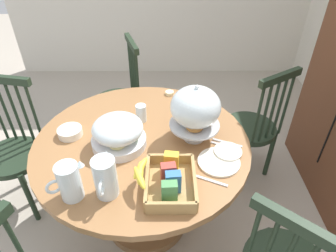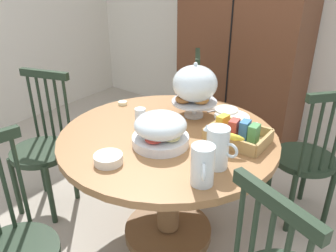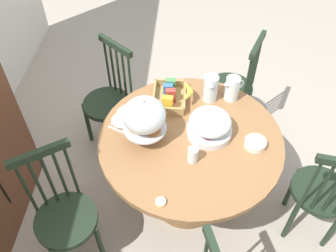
{
  "view_description": "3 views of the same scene",
  "coord_description": "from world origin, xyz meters",
  "px_view_note": "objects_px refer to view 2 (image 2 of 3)",
  "views": [
    {
      "loc": [
        1.26,
        0.11,
        1.82
      ],
      "look_at": [
        -0.04,
        0.11,
        0.84
      ],
      "focal_mm": 31.74,
      "sensor_mm": 36.0,
      "label": 1
    },
    {
      "loc": [
        0.98,
        -1.4,
        1.62
      ],
      "look_at": [
        -0.04,
        -0.04,
        0.79
      ],
      "focal_mm": 36.48,
      "sensor_mm": 36.0,
      "label": 2
    },
    {
      "loc": [
        -1.6,
        0.02,
        2.51
      ],
      "look_at": [
        -0.04,
        0.11,
        0.84
      ],
      "focal_mm": 38.2,
      "sensor_mm": 36.0,
      "label": 3
    }
  ],
  "objects_px": {
    "windsor_chair_host_seat": "(43,150)",
    "fruit_platter_covered": "(161,130)",
    "china_plate_small": "(226,110)",
    "drinking_glass": "(140,117)",
    "windsor_chair_far_side": "(179,115)",
    "pastry_stand_with_dome": "(195,86)",
    "cereal_basket": "(237,134)",
    "cereal_bowl": "(108,159)",
    "butter_dish": "(123,103)",
    "wooden_armoire": "(245,38)",
    "windsor_chair_facing_door": "(306,161)",
    "china_plate_large": "(232,117)",
    "dining_table": "(168,165)",
    "orange_juice_pitcher": "(218,149)",
    "milk_pitcher": "(202,167)"
  },
  "relations": [
    {
      "from": "windsor_chair_facing_door",
      "to": "cereal_basket",
      "type": "height_order",
      "value": "windsor_chair_facing_door"
    },
    {
      "from": "windsor_chair_far_side",
      "to": "china_plate_small",
      "type": "distance_m",
      "value": 0.73
    },
    {
      "from": "dining_table",
      "to": "drinking_glass",
      "type": "distance_m",
      "value": 0.33
    },
    {
      "from": "windsor_chair_host_seat",
      "to": "fruit_platter_covered",
      "type": "height_order",
      "value": "windsor_chair_host_seat"
    },
    {
      "from": "wooden_armoire",
      "to": "china_plate_large",
      "type": "height_order",
      "value": "wooden_armoire"
    },
    {
      "from": "dining_table",
      "to": "milk_pitcher",
      "type": "relative_size",
      "value": 6.57
    },
    {
      "from": "orange_juice_pitcher",
      "to": "china_plate_small",
      "type": "height_order",
      "value": "orange_juice_pitcher"
    },
    {
      "from": "cereal_basket",
      "to": "drinking_glass",
      "type": "relative_size",
      "value": 2.87
    },
    {
      "from": "windsor_chair_far_side",
      "to": "pastry_stand_with_dome",
      "type": "relative_size",
      "value": 2.83
    },
    {
      "from": "dining_table",
      "to": "orange_juice_pitcher",
      "type": "bearing_deg",
      "value": -18.65
    },
    {
      "from": "pastry_stand_with_dome",
      "to": "milk_pitcher",
      "type": "xyz_separation_m",
      "value": [
        0.42,
        -0.58,
        -0.11
      ]
    },
    {
      "from": "china_plate_small",
      "to": "drinking_glass",
      "type": "relative_size",
      "value": 1.36
    },
    {
      "from": "windsor_chair_facing_door",
      "to": "butter_dish",
      "type": "bearing_deg",
      "value": -155.0
    },
    {
      "from": "cereal_bowl",
      "to": "windsor_chair_facing_door",
      "type": "bearing_deg",
      "value": 59.18
    },
    {
      "from": "cereal_basket",
      "to": "drinking_glass",
      "type": "height_order",
      "value": "cereal_basket"
    },
    {
      "from": "windsor_chair_host_seat",
      "to": "cereal_basket",
      "type": "bearing_deg",
      "value": 18.26
    },
    {
      "from": "windsor_chair_facing_door",
      "to": "wooden_armoire",
      "type": "bearing_deg",
      "value": 136.3
    },
    {
      "from": "china_plate_small",
      "to": "cereal_bowl",
      "type": "bearing_deg",
      "value": -100.36
    },
    {
      "from": "windsor_chair_facing_door",
      "to": "china_plate_small",
      "type": "distance_m",
      "value": 0.62
    },
    {
      "from": "windsor_chair_facing_door",
      "to": "windsor_chair_host_seat",
      "type": "distance_m",
      "value": 1.75
    },
    {
      "from": "windsor_chair_far_side",
      "to": "china_plate_small",
      "type": "relative_size",
      "value": 6.5
    },
    {
      "from": "cereal_basket",
      "to": "drinking_glass",
      "type": "bearing_deg",
      "value": -163.58
    },
    {
      "from": "pastry_stand_with_dome",
      "to": "milk_pitcher",
      "type": "bearing_deg",
      "value": -54.25
    },
    {
      "from": "pastry_stand_with_dome",
      "to": "fruit_platter_covered",
      "type": "bearing_deg",
      "value": -81.59
    },
    {
      "from": "windsor_chair_facing_door",
      "to": "china_plate_large",
      "type": "height_order",
      "value": "windsor_chair_facing_door"
    },
    {
      "from": "windsor_chair_far_side",
      "to": "dining_table",
      "type": "bearing_deg",
      "value": -59.02
    },
    {
      "from": "windsor_chair_far_side",
      "to": "fruit_platter_covered",
      "type": "distance_m",
      "value": 1.1
    },
    {
      "from": "drinking_glass",
      "to": "pastry_stand_with_dome",
      "type": "bearing_deg",
      "value": 61.05
    },
    {
      "from": "windsor_chair_far_side",
      "to": "orange_juice_pitcher",
      "type": "height_order",
      "value": "windsor_chair_far_side"
    },
    {
      "from": "wooden_armoire",
      "to": "butter_dish",
      "type": "distance_m",
      "value": 1.41
    },
    {
      "from": "fruit_platter_covered",
      "to": "china_plate_large",
      "type": "distance_m",
      "value": 0.56
    },
    {
      "from": "windsor_chair_host_seat",
      "to": "drinking_glass",
      "type": "height_order",
      "value": "windsor_chair_host_seat"
    },
    {
      "from": "pastry_stand_with_dome",
      "to": "fruit_platter_covered",
      "type": "distance_m",
      "value": 0.44
    },
    {
      "from": "fruit_platter_covered",
      "to": "china_plate_large",
      "type": "height_order",
      "value": "fruit_platter_covered"
    },
    {
      "from": "windsor_chair_far_side",
      "to": "butter_dish",
      "type": "xyz_separation_m",
      "value": [
        -0.04,
        -0.62,
        0.3
      ]
    },
    {
      "from": "cereal_bowl",
      "to": "butter_dish",
      "type": "xyz_separation_m",
      "value": [
        -0.46,
        0.58,
        -0.01
      ]
    },
    {
      "from": "windsor_chair_far_side",
      "to": "windsor_chair_host_seat",
      "type": "relative_size",
      "value": 1.0
    },
    {
      "from": "dining_table",
      "to": "china_plate_small",
      "type": "relative_size",
      "value": 8.16
    },
    {
      "from": "orange_juice_pitcher",
      "to": "drinking_glass",
      "type": "relative_size",
      "value": 1.85
    },
    {
      "from": "orange_juice_pitcher",
      "to": "wooden_armoire",
      "type": "bearing_deg",
      "value": 112.0
    },
    {
      "from": "dining_table",
      "to": "pastry_stand_with_dome",
      "type": "bearing_deg",
      "value": 93.88
    },
    {
      "from": "windsor_chair_host_seat",
      "to": "cereal_basket",
      "type": "relative_size",
      "value": 3.09
    },
    {
      "from": "cereal_bowl",
      "to": "pastry_stand_with_dome",
      "type": "bearing_deg",
      "value": 87.84
    },
    {
      "from": "fruit_platter_covered",
      "to": "cereal_basket",
      "type": "xyz_separation_m",
      "value": [
        0.31,
        0.27,
        -0.04
      ]
    },
    {
      "from": "windsor_chair_far_side",
      "to": "windsor_chair_host_seat",
      "type": "bearing_deg",
      "value": -111.31
    },
    {
      "from": "china_plate_large",
      "to": "butter_dish",
      "type": "relative_size",
      "value": 3.67
    },
    {
      "from": "cereal_basket",
      "to": "china_plate_small",
      "type": "xyz_separation_m",
      "value": [
        -0.23,
        0.32,
        -0.03
      ]
    },
    {
      "from": "dining_table",
      "to": "china_plate_large",
      "type": "height_order",
      "value": "china_plate_large"
    },
    {
      "from": "milk_pitcher",
      "to": "cereal_bowl",
      "type": "height_order",
      "value": "milk_pitcher"
    },
    {
      "from": "orange_juice_pitcher",
      "to": "cereal_basket",
      "type": "xyz_separation_m",
      "value": [
        -0.04,
        0.28,
        -0.05
      ]
    }
  ]
}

